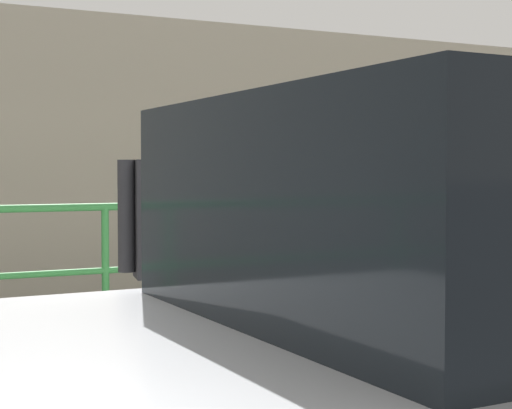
% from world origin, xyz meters
% --- Properties ---
extents(sidewalk_curb, '(36.00, 2.91, 0.15)m').
position_xyz_m(sidewalk_curb, '(0.00, 1.46, 0.07)').
color(sidewalk_curb, '#ADA8A0').
rests_on(sidewalk_curb, ground).
extents(parking_meter, '(0.15, 0.17, 1.43)m').
position_xyz_m(parking_meter, '(0.37, 0.45, 1.15)').
color(parking_meter, slate).
rests_on(parking_meter, sidewalk_curb).
extents(pedestrian_at_meter, '(0.66, 0.40, 1.69)m').
position_xyz_m(pedestrian_at_meter, '(-0.21, 0.65, 1.11)').
color(pedestrian_at_meter, brown).
rests_on(pedestrian_at_meter, sidewalk_curb).
extents(background_railing, '(24.06, 0.06, 1.15)m').
position_xyz_m(background_railing, '(0.00, 2.81, 0.97)').
color(background_railing, '#2D7A38').
rests_on(background_railing, sidewalk_curb).
extents(backdrop_wall, '(32.00, 0.50, 3.27)m').
position_xyz_m(backdrop_wall, '(0.00, 5.51, 1.64)').
color(backdrop_wall, '#ADA38E').
rests_on(backdrop_wall, ground).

